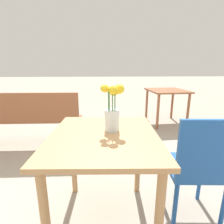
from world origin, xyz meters
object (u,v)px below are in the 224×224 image
(flower_vase, at_px, (112,112))
(cafe_chair, at_px, (198,165))
(table_back, at_px, (167,95))
(bench_near, at_px, (20,119))
(table_front, at_px, (104,150))

(flower_vase, relative_size, cafe_chair, 0.38)
(table_back, bearing_deg, flower_vase, -118.47)
(bench_near, xyz_separation_m, table_back, (2.50, 1.10, 0.14))
(cafe_chair, distance_m, table_back, 2.53)
(table_front, height_order, bench_near, bench_near)
(cafe_chair, relative_size, table_back, 1.03)
(flower_vase, relative_size, bench_near, 0.20)
(bench_near, height_order, table_back, bench_near)
(bench_near, bearing_deg, flower_vase, -45.10)
(table_front, relative_size, flower_vase, 2.61)
(table_front, distance_m, cafe_chair, 0.68)
(table_front, xyz_separation_m, cafe_chair, (0.67, -0.04, -0.12))
(table_back, bearing_deg, table_front, -118.89)
(flower_vase, height_order, bench_near, flower_vase)
(cafe_chair, bearing_deg, flower_vase, 169.94)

